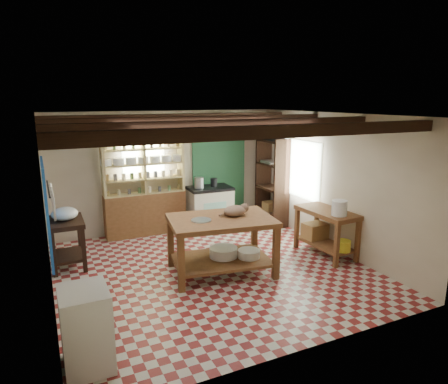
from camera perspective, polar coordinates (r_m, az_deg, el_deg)
name	(u,v)px	position (r m, az deg, el deg)	size (l,w,h in m)	color
floor	(212,270)	(6.95, -1.70, -11.08)	(5.00, 5.00, 0.02)	maroon
ceiling	(211,115)	(6.34, -1.86, 10.95)	(5.00, 5.00, 0.02)	#4D4D53
wall_back	(166,171)	(8.83, -8.22, 2.97)	(5.00, 0.04, 2.60)	beige
wall_front	(303,245)	(4.44, 11.23, -7.50)	(5.00, 0.04, 2.60)	beige
wall_left	(45,214)	(6.02, -24.20, -2.88)	(0.04, 5.00, 2.60)	beige
wall_right	(333,182)	(7.83, 15.28, 1.33)	(0.04, 5.00, 2.60)	beige
ceiling_beams	(211,123)	(6.35, -1.85, 9.87)	(5.00, 3.80, 0.15)	black
blue_wall_patch	(47,211)	(6.95, -23.98, -2.55)	(0.04, 1.40, 1.60)	blue
green_wall_patch	(219,169)	(9.24, -0.72, 3.24)	(1.30, 0.04, 2.30)	#1E4C2C
window_back	(143,154)	(8.62, -11.47, 5.29)	(0.90, 0.02, 0.80)	beige
window_right	(301,169)	(8.57, 10.92, 3.24)	(0.02, 1.30, 1.20)	beige
utensil_rail	(49,199)	(4.74, -23.66, -0.95)	(0.06, 0.90, 0.28)	black
pot_rack	(227,130)	(8.74, 0.41, 8.82)	(0.86, 0.12, 0.36)	black
shelving_unit	(144,184)	(8.54, -11.33, 1.14)	(1.70, 0.34, 2.20)	tan
tall_rack	(272,181)	(9.18, 6.89, 1.50)	(0.40, 0.86, 2.00)	black
work_table	(221,245)	(6.67, -0.37, -7.65)	(1.68, 1.12, 0.95)	brown
stove	(210,207)	(8.98, -2.03, -2.18)	(0.95, 0.64, 0.93)	beige
prep_table	(67,243)	(7.42, -21.47, -6.84)	(0.57, 0.83, 0.84)	black
white_cabinet	(86,329)	(4.75, -19.10, -17.97)	(0.50, 0.60, 0.90)	white
right_counter	(326,233)	(7.65, 14.35, -5.64)	(0.60, 1.20, 0.86)	brown
cat	(235,211)	(6.60, 1.59, -2.70)	(0.39, 0.30, 0.18)	#926F55
steel_tray	(201,220)	(6.38, -3.28, -4.03)	(0.32, 0.32, 0.02)	#B8B8C0
basin_large	(223,252)	(6.78, -0.08, -8.58)	(0.47, 0.47, 0.16)	white
basin_small	(249,254)	(6.77, 3.57, -8.79)	(0.37, 0.37, 0.13)	white
kettle_left	(199,183)	(8.76, -3.59, 1.34)	(0.21, 0.21, 0.24)	#B8B8C0
kettle_right	(214,182)	(8.88, -1.46, 1.38)	(0.15, 0.15, 0.19)	black
enamel_bowl	(65,214)	(7.27, -21.82, -2.90)	(0.44, 0.44, 0.22)	white
white_bucket	(339,208)	(7.22, 16.16, -2.21)	(0.27, 0.27, 0.27)	white
wicker_basket	(315,231)	(7.88, 12.86, -5.42)	(0.42, 0.34, 0.30)	olive
yellow_tub	(343,246)	(7.38, 16.65, -7.36)	(0.26, 0.26, 0.19)	gold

